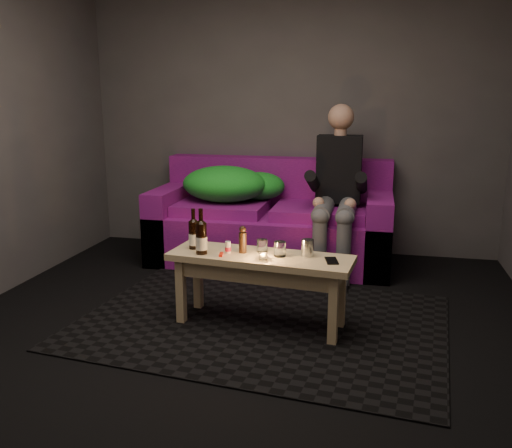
{
  "coord_description": "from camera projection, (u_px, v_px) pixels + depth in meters",
  "views": [
    {
      "loc": [
        0.83,
        -3.04,
        1.52
      ],
      "look_at": [
        -0.11,
        1.19,
        0.49
      ],
      "focal_mm": 38.0,
      "sensor_mm": 36.0,
      "label": 1
    }
  ],
  "objects": [
    {
      "name": "smartphone",
      "position": [
        332.0,
        261.0,
        3.42
      ],
      "size": [
        0.1,
        0.16,
        0.01
      ],
      "primitive_type": "cube",
      "rotation": [
        0.0,
        0.0,
        0.23
      ],
      "color": "black",
      "rests_on": "coffee_table"
    },
    {
      "name": "sofa",
      "position": [
        272.0,
        225.0,
        5.09
      ],
      "size": [
        2.17,
        0.98,
        0.93
      ],
      "color": "#720F72",
      "rests_on": "floor"
    },
    {
      "name": "beer_bottle_b",
      "position": [
        201.0,
        237.0,
        3.57
      ],
      "size": [
        0.08,
        0.08,
        0.31
      ],
      "color": "black",
      "rests_on": "coffee_table"
    },
    {
      "name": "steel_cup",
      "position": [
        307.0,
        248.0,
        3.53
      ],
      "size": [
        0.09,
        0.09,
        0.11
      ],
      "primitive_type": "cylinder",
      "rotation": [
        0.0,
        0.0,
        0.12
      ],
      "color": "#ADB0B4",
      "rests_on": "coffee_table"
    },
    {
      "name": "tumbler_back",
      "position": [
        262.0,
        246.0,
        3.62
      ],
      "size": [
        0.09,
        0.09,
        0.09
      ],
      "primitive_type": "cylinder",
      "rotation": [
        0.0,
        0.0,
        -0.32
      ],
      "color": "white",
      "rests_on": "coffee_table"
    },
    {
      "name": "tumbler_front",
      "position": [
        280.0,
        249.0,
        3.53
      ],
      "size": [
        0.08,
        0.08,
        0.1
      ],
      "primitive_type": "cylinder",
      "rotation": [
        0.0,
        0.0,
        -0.08
      ],
      "color": "white",
      "rests_on": "coffee_table"
    },
    {
      "name": "beer_bottle_a",
      "position": [
        194.0,
        234.0,
        3.69
      ],
      "size": [
        0.07,
        0.07,
        0.28
      ],
      "color": "black",
      "rests_on": "coffee_table"
    },
    {
      "name": "pepper_mill",
      "position": [
        243.0,
        243.0,
        3.6
      ],
      "size": [
        0.07,
        0.07,
        0.14
      ],
      "primitive_type": "cylinder",
      "rotation": [
        0.0,
        0.0,
        0.34
      ],
      "color": "black",
      "rests_on": "coffee_table"
    },
    {
      "name": "person",
      "position": [
        337.0,
        186.0,
        4.69
      ],
      "size": [
        0.39,
        0.9,
        1.45
      ],
      "color": "black",
      "rests_on": "sofa"
    },
    {
      "name": "salt_shaker",
      "position": [
        228.0,
        247.0,
        3.6
      ],
      "size": [
        0.04,
        0.04,
        0.08
      ],
      "primitive_type": "cylinder",
      "rotation": [
        0.0,
        0.0,
        -0.05
      ],
      "color": "silver",
      "rests_on": "coffee_table"
    },
    {
      "name": "tealight",
      "position": [
        263.0,
        257.0,
        3.45
      ],
      "size": [
        0.06,
        0.06,
        0.04
      ],
      "color": "white",
      "rests_on": "coffee_table"
    },
    {
      "name": "rug",
      "position": [
        262.0,
        321.0,
        3.73
      ],
      "size": [
        2.61,
        2.02,
        0.01
      ],
      "primitive_type": "cube",
      "rotation": [
        0.0,
        0.0,
        -0.11
      ],
      "color": "black",
      "rests_on": "floor"
    },
    {
      "name": "coffee_table",
      "position": [
        260.0,
        268.0,
        3.59
      ],
      "size": [
        1.25,
        0.52,
        0.5
      ],
      "rotation": [
        0.0,
        0.0,
        -0.11
      ],
      "color": "#DABD7F",
      "rests_on": "rug"
    },
    {
      "name": "red_lighter",
      "position": [
        221.0,
        254.0,
        3.55
      ],
      "size": [
        0.03,
        0.08,
        0.01
      ],
      "primitive_type": "cube",
      "rotation": [
        0.0,
        0.0,
        0.17
      ],
      "color": "red",
      "rests_on": "coffee_table"
    },
    {
      "name": "floor",
      "position": [
        232.0,
        343.0,
        3.41
      ],
      "size": [
        4.5,
        4.5,
        0.0
      ],
      "primitive_type": "plane",
      "color": "black",
      "rests_on": "ground"
    },
    {
      "name": "green_blanket",
      "position": [
        231.0,
        185.0,
        5.08
      ],
      "size": [
        0.96,
        0.65,
        0.33
      ],
      "color": "#1B9525",
      "rests_on": "sofa"
    },
    {
      "name": "room",
      "position": [
        249.0,
        76.0,
        3.48
      ],
      "size": [
        4.5,
        4.5,
        4.5
      ],
      "color": "silver",
      "rests_on": "ground"
    }
  ]
}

